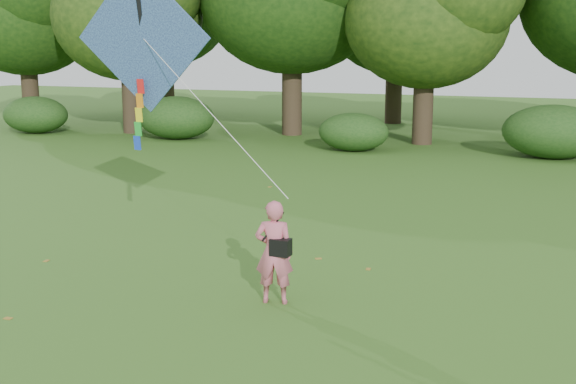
% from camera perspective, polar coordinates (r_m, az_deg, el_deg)
% --- Properties ---
extents(ground, '(100.00, 100.00, 0.00)m').
position_cam_1_polar(ground, '(10.22, -0.93, -10.62)').
color(ground, '#265114').
rests_on(ground, ground).
extents(man_kite_flyer, '(0.66, 0.51, 1.59)m').
position_cam_1_polar(man_kite_flyer, '(10.90, -1.10, -4.76)').
color(man_kite_flyer, '#C75E71').
rests_on(man_kite_flyer, ground).
extents(crossbody_bag, '(0.43, 0.20, 0.67)m').
position_cam_1_polar(crossbody_bag, '(10.81, -0.60, -4.33)').
color(crossbody_bag, black).
rests_on(crossbody_bag, ground).
extents(flying_kite, '(4.79, 1.97, 3.69)m').
position_cam_1_polar(flying_kite, '(13.37, -11.39, 11.68)').
color(flying_kite, '#235A9B').
rests_on(flying_kite, ground).
extents(tree_line, '(54.70, 15.30, 9.48)m').
position_cam_1_polar(tree_line, '(31.73, 18.67, 14.02)').
color(tree_line, '#3A2D1E').
rests_on(tree_line, ground).
extents(shrub_band, '(39.15, 3.22, 1.88)m').
position_cam_1_polar(shrub_band, '(26.87, 12.25, 4.78)').
color(shrub_band, '#264919').
rests_on(shrub_band, ground).
extents(fallen_leaves, '(10.84, 13.41, 0.01)m').
position_cam_1_polar(fallen_leaves, '(12.17, 6.91, -7.01)').
color(fallen_leaves, olive).
rests_on(fallen_leaves, ground).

